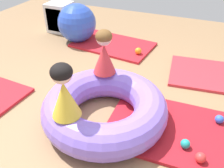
{
  "coord_description": "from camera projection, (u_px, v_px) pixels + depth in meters",
  "views": [
    {
      "loc": [
        0.9,
        -1.72,
        1.84
      ],
      "look_at": [
        0.04,
        0.29,
        0.37
      ],
      "focal_mm": 38.49,
      "sensor_mm": 36.0,
      "label": 1
    }
  ],
  "objects": [
    {
      "name": "ground_plane",
      "position": [
        98.0,
        124.0,
        2.63
      ],
      "size": [
        8.0,
        8.0,
        0.0
      ],
      "primitive_type": "plane",
      "color": "#93704C"
    },
    {
      "name": "gym_mat_near_right",
      "position": [
        189.0,
        134.0,
        2.49
      ],
      "size": [
        1.74,
        1.01,
        0.04
      ],
      "primitive_type": "cube",
      "rotation": [
        0.0,
        0.0,
        0.04
      ],
      "color": "#B21923",
      "rests_on": "ground"
    },
    {
      "name": "gym_mat_near_left",
      "position": [
        113.0,
        45.0,
        4.31
      ],
      "size": [
        1.45,
        0.99,
        0.04
      ],
      "primitive_type": "cube",
      "rotation": [
        0.0,
        0.0,
        -0.1
      ],
      "color": "red",
      "rests_on": "ground"
    },
    {
      "name": "inflatable_cushion",
      "position": [
        105.0,
        108.0,
        2.59
      ],
      "size": [
        1.35,
        1.35,
        0.36
      ],
      "primitive_type": "torus",
      "color": "#8466E0",
      "rests_on": "ground"
    },
    {
      "name": "child_in_red",
      "position": [
        104.0,
        52.0,
        2.73
      ],
      "size": [
        0.29,
        0.29,
        0.53
      ],
      "rotation": [
        0.0,
        0.0,
        0.08
      ],
      "color": "red",
      "rests_on": "inflatable_cushion"
    },
    {
      "name": "child_in_yellow",
      "position": [
        64.0,
        92.0,
        2.09
      ],
      "size": [
        0.38,
        0.38,
        0.53
      ],
      "rotation": [
        0.0,
        0.0,
        2.55
      ],
      "color": "yellow",
      "rests_on": "inflatable_cushion"
    },
    {
      "name": "play_ball_red",
      "position": [
        200.0,
        158.0,
        2.15
      ],
      "size": [
        0.1,
        0.1,
        0.1
      ],
      "primitive_type": "sphere",
      "color": "red",
      "rests_on": "gym_mat_near_right"
    },
    {
      "name": "play_ball_teal",
      "position": [
        185.0,
        144.0,
        2.29
      ],
      "size": [
        0.09,
        0.09,
        0.09
      ],
      "primitive_type": "sphere",
      "color": "teal",
      "rests_on": "gym_mat_near_right"
    },
    {
      "name": "play_ball_orange",
      "position": [
        138.0,
        51.0,
        3.93
      ],
      "size": [
        0.11,
        0.11,
        0.11
      ],
      "primitive_type": "sphere",
      "color": "orange",
      "rests_on": "gym_mat_near_left"
    },
    {
      "name": "play_ball_green",
      "position": [
        82.0,
        37.0,
        4.42
      ],
      "size": [
        0.09,
        0.09,
        0.09
      ],
      "primitive_type": "sphere",
      "color": "green",
      "rests_on": "gym_mat_near_left"
    },
    {
      "name": "play_ball_blue",
      "position": [
        219.0,
        119.0,
        2.58
      ],
      "size": [
        0.09,
        0.09,
        0.09
      ],
      "primitive_type": "sphere",
      "color": "blue",
      "rests_on": "gym_mat_near_right"
    },
    {
      "name": "exercise_ball_large",
      "position": [
        77.0,
        23.0,
        4.3
      ],
      "size": [
        0.68,
        0.68,
        0.68
      ],
      "primitive_type": "sphere",
      "color": "blue",
      "rests_on": "ground"
    },
    {
      "name": "storage_cube",
      "position": [
        60.0,
        17.0,
        4.75
      ],
      "size": [
        0.44,
        0.44,
        0.56
      ],
      "color": "silver",
      "rests_on": "ground"
    }
  ]
}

